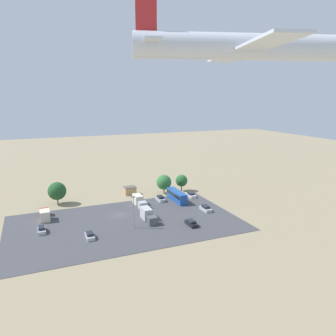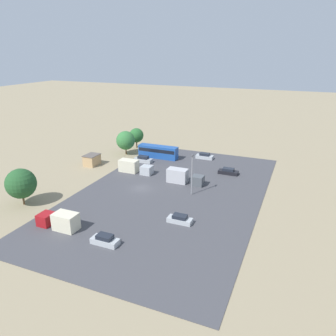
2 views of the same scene
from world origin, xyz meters
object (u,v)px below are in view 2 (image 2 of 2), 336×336
object	(u,v)px
bus	(158,151)
parked_truck_2	(134,167)
shed_building	(92,160)
parked_car_4	(160,148)
parked_car_0	(143,159)
parked_truck_1	(183,177)
parked_car_3	(228,172)
parked_car_2	(205,156)
parked_truck_0	(60,221)
parked_car_1	(105,240)
parked_car_5	(180,219)

from	to	relation	value
bus	parked_truck_2	bearing A→B (deg)	-3.24
bus	parked_truck_2	world-z (taller)	bus
shed_building	parked_car_4	xyz separation A→B (m)	(-18.22, 10.97, -0.68)
parked_car_0	parked_truck_1	distance (m)	17.40
parked_truck_2	parked_car_3	bearing A→B (deg)	109.74
parked_car_2	parked_truck_1	size ratio (longest dim) A/B	0.56
parked_truck_0	parked_truck_2	bearing A→B (deg)	2.84
parked_car_1	shed_building	bearing A→B (deg)	38.05
parked_car_3	parked_car_5	bearing A→B (deg)	-5.07
parked_car_3	parked_car_5	size ratio (longest dim) A/B	1.09
parked_car_5	parked_truck_2	bearing A→B (deg)	45.57
parked_car_0	shed_building	bearing A→B (deg)	-57.67
parked_truck_1	parked_truck_2	size ratio (longest dim) A/B	0.98
parked_car_2	shed_building	bearing A→B (deg)	-57.44
parked_truck_0	parked_truck_1	xyz separation A→B (m)	(-26.12, 11.86, 0.10)
parked_car_0	parked_car_3	world-z (taller)	parked_car_0
parked_car_5	parked_truck_2	distance (m)	26.45
bus	parked_car_1	xyz separation A→B (m)	(41.63, 10.07, -1.15)
bus	parked_car_1	distance (m)	42.84
parked_car_2	parked_car_5	bearing A→B (deg)	10.07
bus	parked_car_4	distance (m)	6.77
parked_car_1	parked_car_0	bearing A→B (deg)	18.31
parked_truck_1	parked_truck_2	bearing A→B (deg)	-97.48
parked_car_2	parked_car_5	size ratio (longest dim) A/B	1.08
parked_car_4	parked_car_5	bearing A→B (deg)	-151.40
parked_car_3	parked_truck_0	xyz separation A→B (m)	(35.46, -19.82, 0.70)
parked_car_4	parked_truck_0	distance (m)	46.82
parked_car_0	parked_truck_1	bearing A→B (deg)	57.22
parked_car_2	parked_truck_1	bearing A→B (deg)	1.88
parked_car_4	bus	bearing A→B (deg)	-160.68
parked_car_3	parked_truck_2	bearing A→B (deg)	-70.26
bus	parked_car_4	size ratio (longest dim) A/B	2.40
parked_car_4	parked_truck_1	world-z (taller)	parked_truck_1
bus	parked_car_4	xyz separation A→B (m)	(-6.29, -2.21, -1.17)
bus	parked_car_5	xyz separation A→B (m)	(31.09, 18.17, -1.20)
bus	parked_truck_2	distance (m)	12.61
parked_car_0	parked_car_1	distance (m)	38.68
parked_car_3	parked_car_4	xyz separation A→B (m)	(-11.26, -22.70, 0.02)
shed_building	parked_truck_1	size ratio (longest dim) A/B	0.51
parked_car_1	parked_car_3	world-z (taller)	parked_car_1
shed_building	parked_car_2	size ratio (longest dim) A/B	0.90
parked_truck_2	parked_car_4	bearing A→B (deg)	-175.48
parked_car_4	parked_car_5	distance (m)	42.58
shed_building	parked_truck_0	distance (m)	31.69
parked_car_4	parked_truck_2	world-z (taller)	parked_truck_2
shed_building	parked_car_4	world-z (taller)	shed_building
parked_car_4	parked_car_0	bearing A→B (deg)	-179.39
parked_car_2	parked_truck_1	xyz separation A→B (m)	(18.42, 0.61, 0.75)
parked_car_1	parked_truck_0	size ratio (longest dim) A/B	0.60
parked_truck_1	parked_car_2	bearing A→B (deg)	-178.12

